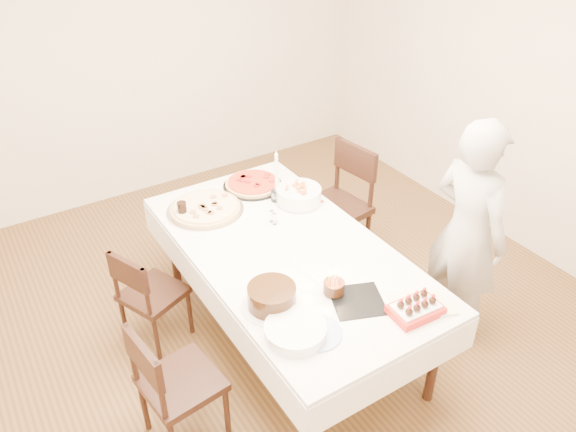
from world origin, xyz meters
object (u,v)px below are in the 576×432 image
birthday_cake (334,282)px  cola_glass (182,210)px  layer_cake (272,297)px  pizza_white (205,208)px  chair_right_savory (334,209)px  person (467,234)px  taper_candle (277,176)px  chair_left_savory (153,294)px  pizza_pepperoni (253,184)px  chair_left_dessert (181,383)px  strawberry_box (416,309)px  dining_table (288,293)px  pasta_bowl (299,195)px

birthday_cake → cola_glass: bearing=108.9°
layer_cake → pizza_white: bearing=84.3°
birthday_cake → chair_right_savory: bearing=53.2°
chair_right_savory → layer_cake: (-1.14, -0.95, 0.32)m
person → taper_candle: 1.35m
chair_left_savory → birthday_cake: (0.77, -0.97, 0.44)m
person → cola_glass: bearing=48.7°
chair_right_savory → pizza_pepperoni: size_ratio=2.21×
chair_right_savory → chair_left_dessert: 1.93m
layer_cake → strawberry_box: size_ratio=1.22×
chair_left_dessert → taper_candle: bearing=-149.1°
taper_candle → cola_glass: (-0.67, 0.16, -0.14)m
chair_left_dessert → chair_right_savory: bearing=-158.8°
taper_candle → strawberry_box: 1.43m
chair_right_savory → pizza_pepperoni: chair_right_savory is taller
chair_left_dessert → layer_cake: 0.69m
taper_candle → birthday_cake: 1.09m
layer_cake → chair_left_savory: bearing=115.3°
dining_table → taper_candle: size_ratio=5.42×
cola_glass → dining_table: bearing=-59.1°
chair_right_savory → pizza_white: 1.08m
dining_table → chair_left_dessert: bearing=-158.5°
dining_table → chair_right_savory: 0.96m
person → cola_glass: size_ratio=13.61×
chair_left_dessert → birthday_cake: 1.01m
strawberry_box → taper_candle: bearing=90.9°
dining_table → cola_glass: size_ratio=18.10×
pasta_bowl → pizza_white: bearing=158.1°
dining_table → pizza_white: (-0.25, 0.69, 0.40)m
chair_right_savory → person: bearing=-85.3°
pizza_white → pizza_pepperoni: same height
chair_right_savory → pizza_pepperoni: 0.69m
pasta_bowl → chair_left_dessert: bearing=-148.2°
pizza_white → cola_glass: 0.17m
cola_glass → layer_cake: 1.11m
layer_cake → pizza_pepperoni: bearing=65.2°
birthday_cake → pizza_white: bearing=101.7°
chair_left_savory → cola_glass: (0.36, 0.24, 0.42)m
chair_left_savory → dining_table: bearing=126.2°
pizza_white → pasta_bowl: 0.67m
chair_left_savory → strawberry_box: (1.05, -1.34, 0.39)m
person → birthday_cake: 1.04m
chair_left_dessert → strawberry_box: size_ratio=3.02×
chair_left_savory → pizza_pepperoni: 1.10m
dining_table → cola_glass: 0.93m
chair_left_dessert → person: 2.00m
person → pasta_bowl: (-0.66, 0.99, 0.01)m
strawberry_box → pasta_bowl: bearing=85.7°
dining_table → chair_left_savory: chair_left_savory is taller
cola_glass → taper_candle: bearing=-13.1°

